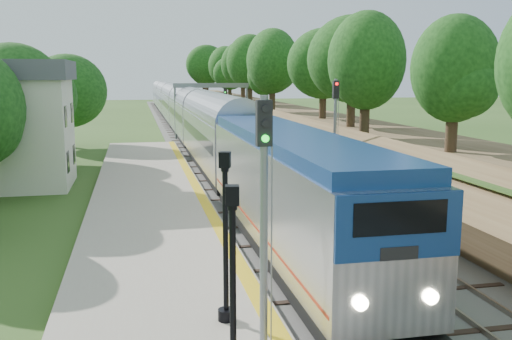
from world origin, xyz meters
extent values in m
cube|color=#4C4944|center=(2.00, 60.00, 0.06)|extent=(9.50, 170.00, 0.12)
cube|color=gray|center=(-0.72, 60.00, 0.20)|extent=(0.08, 170.00, 0.16)
cube|color=gray|center=(0.72, 60.00, 0.20)|extent=(0.08, 170.00, 0.16)
cube|color=gray|center=(3.28, 60.00, 0.20)|extent=(0.08, 170.00, 0.16)
cube|color=gray|center=(4.72, 60.00, 0.20)|extent=(0.08, 170.00, 0.16)
cube|color=#9F9280|center=(-5.20, 16.00, 0.19)|extent=(6.40, 68.00, 0.38)
cube|color=gold|center=(-2.35, 16.00, 0.39)|extent=(0.55, 68.00, 0.01)
cube|color=brown|center=(11.50, 60.00, 1.50)|extent=(9.00, 170.00, 3.00)
cube|color=brown|center=(7.60, 60.00, 1.30)|extent=(4.47, 170.00, 4.54)
cylinder|color=#332316|center=(10.00, 60.00, 4.31)|extent=(0.60, 0.60, 2.62)
sphere|color=#12380F|center=(10.00, 60.00, 7.88)|extent=(5.70, 5.70, 5.70)
cylinder|color=#332316|center=(10.00, 110.00, 4.31)|extent=(0.60, 0.60, 2.62)
sphere|color=#12380F|center=(10.00, 110.00, 7.88)|extent=(5.70, 5.70, 5.70)
cube|color=beige|center=(-14.00, 30.00, 3.40)|extent=(8.00, 6.00, 6.80)
cube|color=black|center=(-9.99, 28.20, 1.80)|extent=(0.05, 1.10, 1.30)
cube|color=black|center=(-9.99, 31.80, 1.80)|extent=(0.05, 1.10, 1.30)
cube|color=black|center=(-9.99, 28.20, 4.60)|extent=(0.05, 1.10, 1.30)
cube|color=black|center=(-9.99, 31.80, 4.60)|extent=(0.05, 1.10, 1.30)
cylinder|color=slate|center=(-1.50, 55.00, 3.10)|extent=(0.24, 0.24, 6.20)
cylinder|color=slate|center=(6.50, 55.00, 3.10)|extent=(0.24, 0.24, 6.20)
cube|color=slate|center=(2.50, 55.00, 5.95)|extent=(8.40, 0.25, 0.50)
cube|color=black|center=(0.00, 54.85, 5.20)|extent=(0.30, 0.20, 0.90)
cube|color=black|center=(4.00, 54.85, 5.20)|extent=(0.30, 0.20, 0.90)
cylinder|color=#332316|center=(-12.00, 26.00, 1.22)|extent=(0.60, 0.60, 2.45)
sphere|color=#12380F|center=(-12.00, 26.00, 4.55)|extent=(5.32, 5.32, 5.32)
cylinder|color=#332316|center=(-12.00, 42.00, 1.22)|extent=(0.60, 0.60, 2.45)
sphere|color=#12380F|center=(-12.00, 42.00, 4.55)|extent=(5.32, 5.32, 5.32)
cube|color=black|center=(0.00, 12.96, 0.59)|extent=(2.89, 18.10, 0.63)
cube|color=#B7BAC1|center=(0.00, 12.96, 2.69)|extent=(3.14, 18.85, 3.56)
cube|color=navy|center=(0.00, 12.96, 4.70)|extent=(3.02, 18.10, 0.46)
cube|color=navy|center=(0.00, 3.50, 3.68)|extent=(3.11, 0.10, 1.57)
cube|color=black|center=(0.00, 3.46, 3.89)|extent=(2.30, 0.06, 0.79)
cube|color=#9C270F|center=(0.00, 12.96, 1.48)|extent=(3.16, 18.48, 0.10)
cube|color=#B7BAC1|center=(0.00, 33.46, 2.32)|extent=(3.14, 20.95, 4.08)
cube|color=#B7BAC1|center=(0.00, 55.01, 2.32)|extent=(3.14, 20.95, 4.08)
cube|color=#B7BAC1|center=(0.00, 76.55, 2.32)|extent=(3.14, 20.95, 4.08)
cube|color=#B7BAC1|center=(0.00, 98.10, 2.32)|extent=(3.14, 20.95, 4.08)
cube|color=#B7BAC1|center=(0.00, 119.65, 2.32)|extent=(3.14, 20.95, 4.08)
cylinder|color=black|center=(-3.96, 3.02, 2.51)|extent=(0.14, 0.14, 3.96)
cube|color=black|center=(-3.96, 3.02, 4.69)|extent=(0.32, 0.32, 0.41)
cube|color=silver|center=(-3.96, 3.02, 4.69)|extent=(0.23, 0.23, 0.30)
cylinder|color=black|center=(-3.55, 6.58, 0.54)|extent=(0.47, 0.47, 0.32)
cylinder|color=black|center=(-3.55, 6.58, 2.61)|extent=(0.15, 0.15, 4.14)
cube|color=black|center=(-3.55, 6.58, 4.89)|extent=(0.37, 0.37, 0.42)
cube|color=silver|center=(-3.55, 6.58, 4.89)|extent=(0.26, 0.26, 0.32)
cylinder|color=slate|center=(-2.90, 4.78, 3.51)|extent=(0.19, 0.19, 6.27)
cube|color=black|center=(-2.90, 4.78, 6.00)|extent=(0.37, 0.24, 1.08)
cylinder|color=#0CE526|center=(-2.90, 4.64, 6.00)|extent=(0.17, 0.06, 0.17)
cylinder|color=slate|center=(6.20, 25.10, 3.50)|extent=(0.20, 0.20, 6.75)
cube|color=black|center=(6.20, 25.10, 6.22)|extent=(0.37, 0.24, 1.09)
cylinder|color=#FF0C0C|center=(6.20, 24.96, 6.22)|extent=(0.17, 0.07, 0.17)
camera|label=1|loc=(-5.84, -8.19, 7.12)|focal=40.00mm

